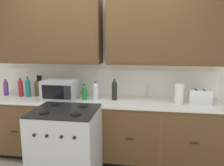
{
  "coord_description": "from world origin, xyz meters",
  "views": [
    {
      "loc": [
        0.59,
        -2.76,
        1.73
      ],
      "look_at": [
        0.14,
        0.27,
        1.16
      ],
      "focal_mm": 36.18,
      "sensor_mm": 36.0,
      "label": 1
    }
  ],
  "objects_px": {
    "toaster": "(200,97)",
    "knife_block": "(40,88)",
    "bottle_dark": "(114,90)",
    "bottle_teal": "(28,87)",
    "paper_towel_roll": "(179,94)",
    "bottle_clear": "(96,91)",
    "bottle_red": "(21,87)",
    "stove_range": "(66,147)",
    "bottle_violet": "(6,88)",
    "bottle_green": "(85,92)",
    "microwave": "(61,89)"
  },
  "relations": [
    {
      "from": "toaster",
      "to": "knife_block",
      "type": "height_order",
      "value": "knife_block"
    },
    {
      "from": "toaster",
      "to": "bottle_dark",
      "type": "bearing_deg",
      "value": 178.03
    },
    {
      "from": "bottle_teal",
      "to": "paper_towel_roll",
      "type": "bearing_deg",
      "value": -1.47
    },
    {
      "from": "bottle_clear",
      "to": "knife_block",
      "type": "bearing_deg",
      "value": 172.02
    },
    {
      "from": "toaster",
      "to": "bottle_red",
      "type": "xyz_separation_m",
      "value": [
        -2.56,
        0.02,
        0.04
      ]
    },
    {
      "from": "stove_range",
      "to": "bottle_clear",
      "type": "bearing_deg",
      "value": 69.52
    },
    {
      "from": "toaster",
      "to": "bottle_dark",
      "type": "relative_size",
      "value": 0.94
    },
    {
      "from": "toaster",
      "to": "bottle_violet",
      "type": "distance_m",
      "value": 2.82
    },
    {
      "from": "bottle_green",
      "to": "bottle_violet",
      "type": "xyz_separation_m",
      "value": [
        -1.26,
        0.08,
        0.01
      ]
    },
    {
      "from": "toaster",
      "to": "paper_towel_roll",
      "type": "height_order",
      "value": "paper_towel_roll"
    },
    {
      "from": "stove_range",
      "to": "bottle_dark",
      "type": "relative_size",
      "value": 3.19
    },
    {
      "from": "bottle_clear",
      "to": "bottle_red",
      "type": "xyz_separation_m",
      "value": [
        -1.15,
        0.02,
        0.01
      ]
    },
    {
      "from": "bottle_red",
      "to": "bottle_violet",
      "type": "bearing_deg",
      "value": 173.18
    },
    {
      "from": "toaster",
      "to": "bottle_teal",
      "type": "relative_size",
      "value": 0.93
    },
    {
      "from": "paper_towel_roll",
      "to": "bottle_violet",
      "type": "height_order",
      "value": "paper_towel_roll"
    },
    {
      "from": "microwave",
      "to": "bottle_teal",
      "type": "relative_size",
      "value": 1.6
    },
    {
      "from": "bottle_clear",
      "to": "bottle_red",
      "type": "distance_m",
      "value": 1.15
    },
    {
      "from": "knife_block",
      "to": "bottle_dark",
      "type": "height_order",
      "value": "knife_block"
    },
    {
      "from": "microwave",
      "to": "paper_towel_roll",
      "type": "xyz_separation_m",
      "value": [
        1.64,
        0.02,
        -0.01
      ]
    },
    {
      "from": "toaster",
      "to": "bottle_violet",
      "type": "xyz_separation_m",
      "value": [
        -2.82,
        0.06,
        0.03
      ]
    },
    {
      "from": "knife_block",
      "to": "bottle_clear",
      "type": "height_order",
      "value": "knife_block"
    },
    {
      "from": "bottle_red",
      "to": "bottle_teal",
      "type": "bearing_deg",
      "value": 4.66
    },
    {
      "from": "bottle_violet",
      "to": "paper_towel_roll",
      "type": "bearing_deg",
      "value": -1.75
    },
    {
      "from": "knife_block",
      "to": "bottle_clear",
      "type": "relative_size",
      "value": 1.21
    },
    {
      "from": "bottle_green",
      "to": "bottle_teal",
      "type": "bearing_deg",
      "value": 176.58
    },
    {
      "from": "stove_range",
      "to": "bottle_teal",
      "type": "xyz_separation_m",
      "value": [
        -0.81,
        0.64,
        0.59
      ]
    },
    {
      "from": "bottle_green",
      "to": "bottle_dark",
      "type": "height_order",
      "value": "bottle_dark"
    },
    {
      "from": "toaster",
      "to": "paper_towel_roll",
      "type": "distance_m",
      "value": 0.27
    },
    {
      "from": "bottle_clear",
      "to": "bottle_green",
      "type": "height_order",
      "value": "bottle_clear"
    },
    {
      "from": "knife_block",
      "to": "bottle_green",
      "type": "height_order",
      "value": "knife_block"
    },
    {
      "from": "bottle_green",
      "to": "bottle_clear",
      "type": "bearing_deg",
      "value": 9.88
    },
    {
      "from": "stove_range",
      "to": "microwave",
      "type": "distance_m",
      "value": 0.86
    },
    {
      "from": "microwave",
      "to": "knife_block",
      "type": "xyz_separation_m",
      "value": [
        -0.4,
        0.17,
        -0.02
      ]
    },
    {
      "from": "bottle_violet",
      "to": "bottle_clear",
      "type": "bearing_deg",
      "value": -1.96
    },
    {
      "from": "bottle_clear",
      "to": "bottle_green",
      "type": "bearing_deg",
      "value": -170.12
    },
    {
      "from": "stove_range",
      "to": "toaster",
      "type": "distance_m",
      "value": 1.83
    },
    {
      "from": "microwave",
      "to": "bottle_green",
      "type": "xyz_separation_m",
      "value": [
        0.35,
        0.02,
        -0.03
      ]
    },
    {
      "from": "bottle_clear",
      "to": "bottle_violet",
      "type": "xyz_separation_m",
      "value": [
        -1.41,
        0.05,
        -0.0
      ]
    },
    {
      "from": "knife_block",
      "to": "bottle_dark",
      "type": "bearing_deg",
      "value": -4.61
    },
    {
      "from": "stove_range",
      "to": "toaster",
      "type": "xyz_separation_m",
      "value": [
        1.64,
        0.61,
        0.54
      ]
    },
    {
      "from": "paper_towel_roll",
      "to": "bottle_green",
      "type": "xyz_separation_m",
      "value": [
        -1.3,
        0.0,
        -0.02
      ]
    },
    {
      "from": "bottle_green",
      "to": "bottle_teal",
      "type": "height_order",
      "value": "bottle_teal"
    },
    {
      "from": "microwave",
      "to": "bottle_teal",
      "type": "distance_m",
      "value": 0.54
    },
    {
      "from": "microwave",
      "to": "bottle_red",
      "type": "relative_size",
      "value": 1.69
    },
    {
      "from": "knife_block",
      "to": "paper_towel_roll",
      "type": "bearing_deg",
      "value": -4.36
    },
    {
      "from": "bottle_clear",
      "to": "bottle_green",
      "type": "distance_m",
      "value": 0.16
    },
    {
      "from": "knife_block",
      "to": "bottle_green",
      "type": "relative_size",
      "value": 1.4
    },
    {
      "from": "paper_towel_roll",
      "to": "bottle_red",
      "type": "relative_size",
      "value": 0.91
    },
    {
      "from": "bottle_violet",
      "to": "bottle_dark",
      "type": "xyz_separation_m",
      "value": [
        1.68,
        -0.02,
        0.02
      ]
    },
    {
      "from": "bottle_red",
      "to": "toaster",
      "type": "bearing_deg",
      "value": -0.54
    }
  ]
}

